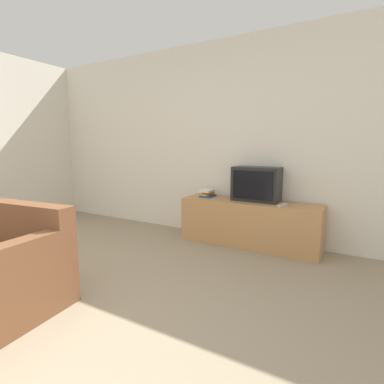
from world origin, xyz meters
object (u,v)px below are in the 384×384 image
(tv_stand, at_px, (249,223))
(television, at_px, (256,184))
(remote_on_stand, at_px, (283,205))
(book_stack, at_px, (207,193))

(tv_stand, bearing_deg, television, 52.07)
(tv_stand, height_order, remote_on_stand, remote_on_stand)
(tv_stand, height_order, television, television)
(tv_stand, distance_m, remote_on_stand, 0.53)
(book_stack, distance_m, remote_on_stand, 1.04)
(tv_stand, distance_m, book_stack, 0.69)
(remote_on_stand, bearing_deg, television, 153.86)
(book_stack, relative_size, remote_on_stand, 1.43)
(book_stack, xyz_separation_m, remote_on_stand, (1.03, -0.15, -0.04))
(tv_stand, bearing_deg, remote_on_stand, -14.65)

